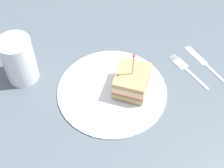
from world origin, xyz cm
name	(u,v)px	position (x,y,z in cm)	size (l,w,h in cm)	color
ground_plane	(112,94)	(0.00, 0.00, -1.00)	(112.22, 112.22, 2.00)	#4C5660
plate	(112,91)	(0.00, 0.00, 0.44)	(24.98, 24.98, 0.88)	white
sandwich_half_center	(132,81)	(4.40, -0.78, 3.43)	(10.35, 10.74, 11.03)	tan
drink_glass	(19,62)	(-18.81, 10.33, 5.07)	(7.36, 7.36, 11.39)	gold
fork	(185,68)	(18.95, 1.92, 0.18)	(5.15, 12.59, 0.35)	silver
knife	(202,61)	(23.94, 2.75, 0.18)	(4.75, 13.21, 0.35)	silver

